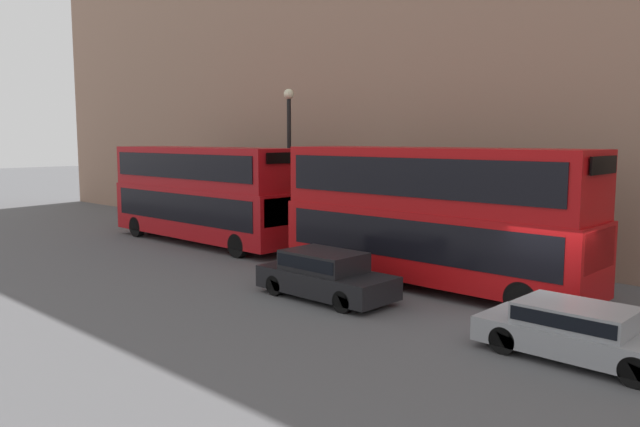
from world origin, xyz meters
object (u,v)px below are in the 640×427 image
Objects in this scene: bus_leading at (431,211)px; car_dark_sedan at (578,330)px; bus_second_in_queue at (202,191)px; car_hatchback at (325,274)px.

car_dark_sedan is (-3.40, -6.16, -1.85)m from bus_leading.
bus_second_in_queue is 2.54× the size of car_dark_sedan.
car_hatchback is (-0.00, 7.67, 0.10)m from car_dark_sedan.
car_hatchback is at bearing 156.07° from bus_leading.
bus_second_in_queue is (-0.00, 12.51, -0.06)m from bus_leading.
car_dark_sedan is 0.99× the size of car_hatchback.
car_hatchback is at bearing 90.00° from car_dark_sedan.
car_dark_sedan is at bearing -118.88° from bus_leading.
bus_leading reaches higher than car_hatchback.
bus_second_in_queue reaches higher than car_dark_sedan.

